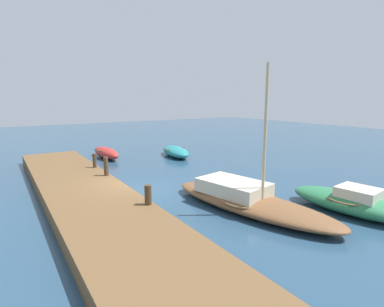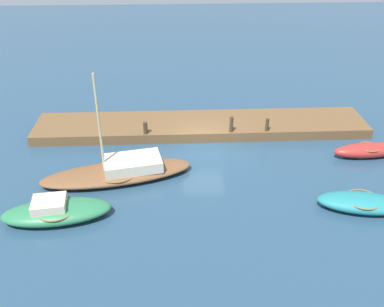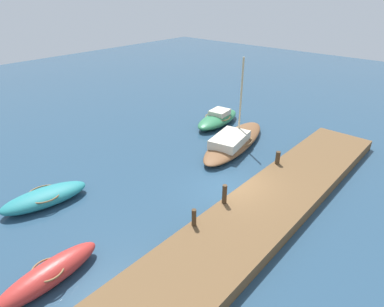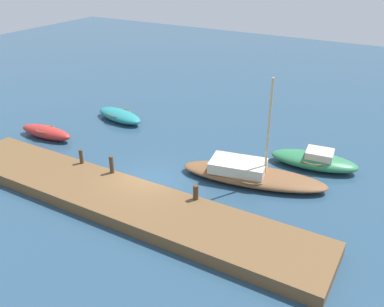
# 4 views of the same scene
# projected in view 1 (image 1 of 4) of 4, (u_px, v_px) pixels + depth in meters

# --- Properties ---
(ground_plane) EXTENTS (84.00, 84.00, 0.00)m
(ground_plane) POSITION_uv_depth(u_px,v_px,m) (134.00, 193.00, 14.82)
(ground_plane) COLOR navy
(dock_platform) EXTENTS (20.73, 3.48, 0.61)m
(dock_platform) POSITION_uv_depth(u_px,v_px,m) (85.00, 195.00, 13.54)
(dock_platform) COLOR brown
(dock_platform) RESTS_ON ground_plane
(rowboat_teal) EXTENTS (4.35, 2.31, 0.76)m
(rowboat_teal) POSITION_uv_depth(u_px,v_px,m) (176.00, 151.00, 23.87)
(rowboat_teal) COLOR teal
(rowboat_teal) RESTS_ON ground_plane
(motorboat_green) EXTENTS (5.08, 2.45, 1.10)m
(motorboat_green) POSITION_uv_depth(u_px,v_px,m) (351.00, 202.00, 12.17)
(motorboat_green) COLOR #2D7A4C
(motorboat_green) RESTS_ON ground_plane
(sailboat_brown) EXTENTS (8.15, 3.78, 5.83)m
(sailboat_brown) POSITION_uv_depth(u_px,v_px,m) (246.00, 199.00, 12.55)
(sailboat_brown) COLOR brown
(sailboat_brown) RESTS_ON ground_plane
(rowboat_red) EXTENTS (4.08, 1.36, 0.82)m
(rowboat_red) POSITION_uv_depth(u_px,v_px,m) (106.00, 153.00, 23.17)
(rowboat_red) COLOR #B72D28
(rowboat_red) RESTS_ON ground_plane
(mooring_post_west) EXTENTS (0.20, 0.20, 0.81)m
(mooring_post_west) POSITION_uv_depth(u_px,v_px,m) (94.00, 161.00, 17.39)
(mooring_post_west) COLOR #47331E
(mooring_post_west) RESTS_ON dock_platform
(mooring_post_mid_west) EXTENTS (0.22, 0.22, 0.97)m
(mooring_post_mid_west) POSITION_uv_depth(u_px,v_px,m) (106.00, 166.00, 15.59)
(mooring_post_mid_west) COLOR #47331E
(mooring_post_mid_west) RESTS_ON dock_platform
(mooring_post_mid_east) EXTENTS (0.26, 0.26, 0.75)m
(mooring_post_mid_east) POSITION_uv_depth(u_px,v_px,m) (148.00, 195.00, 11.37)
(mooring_post_mid_east) COLOR #47331E
(mooring_post_mid_east) RESTS_ON dock_platform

